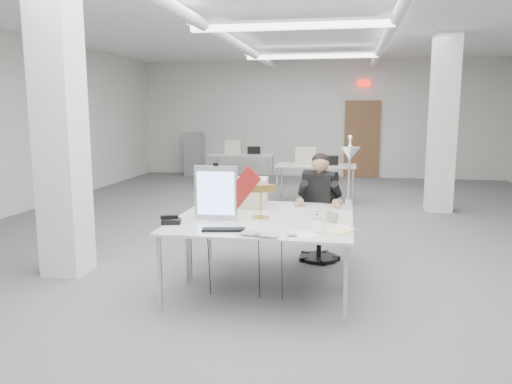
# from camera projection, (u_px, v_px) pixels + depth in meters

# --- Properties ---
(room_shell) EXTENTS (10.04, 14.04, 3.24)m
(room_shell) POSITION_uv_depth(u_px,v_px,m) (293.00, 121.00, 7.14)
(room_shell) COLOR #555658
(room_shell) RESTS_ON ground
(desk_main) EXTENTS (1.80, 0.90, 0.02)m
(desk_main) POSITION_uv_depth(u_px,v_px,m) (257.00, 228.00, 4.75)
(desk_main) COLOR silver
(desk_main) RESTS_ON room_shell
(desk_second) EXTENTS (1.80, 0.90, 0.02)m
(desk_second) POSITION_uv_depth(u_px,v_px,m) (271.00, 210.00, 5.62)
(desk_second) COLOR silver
(desk_second) RESTS_ON room_shell
(bg_desk_a) EXTENTS (1.60, 0.80, 0.02)m
(bg_desk_a) POSITION_uv_depth(u_px,v_px,m) (316.00, 165.00, 10.05)
(bg_desk_a) COLOR silver
(bg_desk_a) RESTS_ON room_shell
(bg_desk_b) EXTENTS (1.60, 0.80, 0.02)m
(bg_desk_b) POSITION_uv_depth(u_px,v_px,m) (242.00, 154.00, 12.54)
(bg_desk_b) COLOR silver
(bg_desk_b) RESTS_ON room_shell
(filing_cabinet) EXTENTS (0.45, 0.55, 1.20)m
(filing_cabinet) POSITION_uv_depth(u_px,v_px,m) (194.00, 154.00, 14.27)
(filing_cabinet) COLOR gray
(filing_cabinet) RESTS_ON room_shell
(office_chair) EXTENTS (0.64, 0.64, 0.99)m
(office_chair) POSITION_uv_depth(u_px,v_px,m) (319.00, 221.00, 6.15)
(office_chair) COLOR black
(office_chair) RESTS_ON room_shell
(seated_person) EXTENTS (0.63, 0.69, 0.83)m
(seated_person) POSITION_uv_depth(u_px,v_px,m) (320.00, 189.00, 6.04)
(seated_person) COLOR black
(seated_person) RESTS_ON office_chair
(monitor) EXTENTS (0.44, 0.05, 0.55)m
(monitor) POSITION_uv_depth(u_px,v_px,m) (216.00, 193.00, 5.02)
(monitor) COLOR #BAB9BF
(monitor) RESTS_ON desk_main
(pennant) EXTENTS (0.42, 0.16, 0.48)m
(pennant) POSITION_uv_depth(u_px,v_px,m) (242.00, 189.00, 4.92)
(pennant) COLOR maroon
(pennant) RESTS_ON monitor
(keyboard) EXTENTS (0.42, 0.21, 0.02)m
(keyboard) POSITION_uv_depth(u_px,v_px,m) (224.00, 230.00, 4.59)
(keyboard) COLOR black
(keyboard) RESTS_ON desk_main
(laptop) EXTENTS (0.38, 0.29, 0.03)m
(laptop) POSITION_uv_depth(u_px,v_px,m) (257.00, 236.00, 4.34)
(laptop) COLOR silver
(laptop) RESTS_ON desk_main
(mouse) EXTENTS (0.10, 0.07, 0.04)m
(mouse) POSITION_uv_depth(u_px,v_px,m) (292.00, 234.00, 4.39)
(mouse) COLOR #ABAAAF
(mouse) RESTS_ON desk_main
(bankers_lamp) EXTENTS (0.29, 0.21, 0.31)m
(bankers_lamp) POSITION_uv_depth(u_px,v_px,m) (261.00, 203.00, 5.10)
(bankers_lamp) COLOR #B57A38
(bankers_lamp) RESTS_ON desk_main
(desk_phone) EXTENTS (0.21, 0.20, 0.05)m
(desk_phone) POSITION_uv_depth(u_px,v_px,m) (171.00, 221.00, 4.88)
(desk_phone) COLOR black
(desk_phone) RESTS_ON desk_main
(picture_frame_left) EXTENTS (0.14, 0.04, 0.11)m
(picture_frame_left) POSITION_uv_depth(u_px,v_px,m) (203.00, 211.00, 5.19)
(picture_frame_left) COLOR #9F7244
(picture_frame_left) RESTS_ON desk_main
(picture_frame_right) EXTENTS (0.12, 0.10, 0.10)m
(picture_frame_right) POSITION_uv_depth(u_px,v_px,m) (332.00, 217.00, 4.93)
(picture_frame_right) COLOR tan
(picture_frame_right) RESTS_ON desk_main
(desk_clock) EXTENTS (0.11, 0.03, 0.11)m
(desk_clock) POSITION_uv_depth(u_px,v_px,m) (317.00, 215.00, 5.05)
(desk_clock) COLOR silver
(desk_clock) RESTS_ON desk_main
(paper_stack_a) EXTENTS (0.29, 0.32, 0.01)m
(paper_stack_a) POSITION_uv_depth(u_px,v_px,m) (305.00, 234.00, 4.44)
(paper_stack_a) COLOR white
(paper_stack_a) RESTS_ON desk_main
(paper_stack_b) EXTENTS (0.30, 0.33, 0.01)m
(paper_stack_b) POSITION_uv_depth(u_px,v_px,m) (339.00, 231.00, 4.57)
(paper_stack_b) COLOR #D9C782
(paper_stack_b) RESTS_ON desk_main
(paper_stack_c) EXTENTS (0.21, 0.22, 0.01)m
(paper_stack_c) POSITION_uv_depth(u_px,v_px,m) (342.00, 226.00, 4.76)
(paper_stack_c) COLOR silver
(paper_stack_c) RESTS_ON desk_main
(beige_monitor) EXTENTS (0.38, 0.36, 0.33)m
(beige_monitor) POSITION_uv_depth(u_px,v_px,m) (252.00, 193.00, 5.69)
(beige_monitor) COLOR #BCAF9C
(beige_monitor) RESTS_ON desk_second
(architect_lamp) EXTENTS (0.35, 0.72, 0.89)m
(architect_lamp) POSITION_uv_depth(u_px,v_px,m) (349.00, 173.00, 5.25)
(architect_lamp) COLOR silver
(architect_lamp) RESTS_ON desk_second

